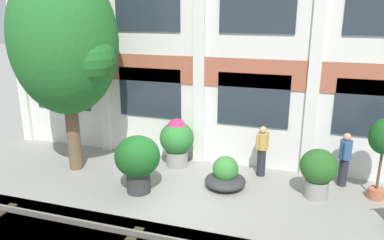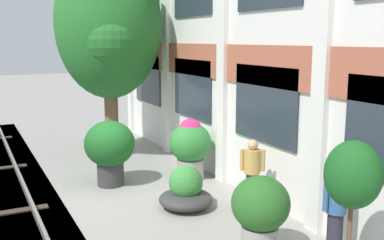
% 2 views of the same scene
% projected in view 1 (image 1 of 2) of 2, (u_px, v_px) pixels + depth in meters
% --- Properties ---
extents(ground_plane, '(80.00, 80.00, 0.00)m').
position_uv_depth(ground_plane, '(172.00, 194.00, 10.55)').
color(ground_plane, gray).
extents(apartment_facade, '(14.47, 0.64, 7.59)m').
position_uv_depth(apartment_facade, '(202.00, 48.00, 12.06)').
color(apartment_facade, silver).
rests_on(apartment_facade, ground).
extents(broadleaf_tree, '(3.35, 3.19, 6.35)m').
position_uv_depth(broadleaf_tree, '(65.00, 44.00, 11.11)').
color(broadleaf_tree, brown).
rests_on(broadleaf_tree, ground).
extents(potted_plant_wide_bowl, '(1.20, 1.20, 0.96)m').
position_uv_depth(potted_plant_wide_bowl, '(225.00, 176.00, 10.85)').
color(potted_plant_wide_bowl, '#333333').
rests_on(potted_plant_wide_bowl, ground).
extents(potted_plant_glazed_jar, '(1.11, 1.11, 1.62)m').
position_uv_depth(potted_plant_glazed_jar, '(177.00, 140.00, 12.21)').
color(potted_plant_glazed_jar, gray).
rests_on(potted_plant_glazed_jar, ground).
extents(potted_plant_stone_basin, '(1.27, 1.27, 1.66)m').
position_uv_depth(potted_plant_stone_basin, '(138.00, 160.00, 10.42)').
color(potted_plant_stone_basin, '#333333').
rests_on(potted_plant_stone_basin, ground).
extents(potted_plant_terracotta_small, '(0.80, 0.80, 2.30)m').
position_uv_depth(potted_plant_terracotta_small, '(384.00, 141.00, 9.83)').
color(potted_plant_terracotta_small, '#B76647').
rests_on(potted_plant_terracotta_small, ground).
extents(potted_plant_ribbed_drum, '(1.01, 1.01, 1.40)m').
position_uv_depth(potted_plant_ribbed_drum, '(318.00, 170.00, 10.15)').
color(potted_plant_ribbed_drum, gray).
rests_on(potted_plant_ribbed_drum, ground).
extents(resident_by_doorway, '(0.35, 0.45, 1.61)m').
position_uv_depth(resident_by_doorway, '(262.00, 149.00, 11.49)').
color(resident_by_doorway, '#282833').
rests_on(resident_by_doorway, ground).
extents(resident_watching_tracks, '(0.34, 0.53, 1.62)m').
position_uv_depth(resident_watching_tracks, '(345.00, 158.00, 10.83)').
color(resident_watching_tracks, '#282833').
rests_on(resident_watching_tracks, ground).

